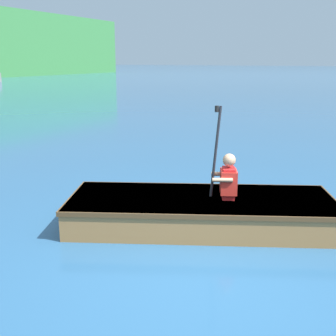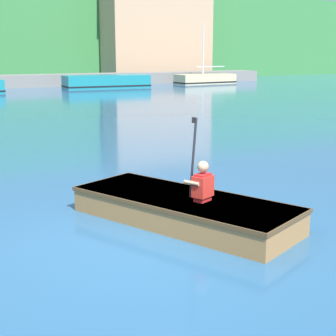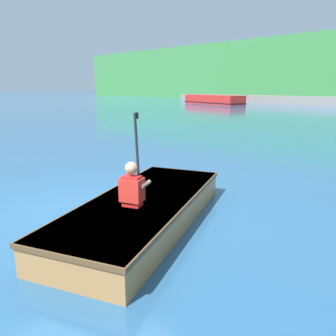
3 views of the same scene
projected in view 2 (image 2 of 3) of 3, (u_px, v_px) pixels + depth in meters
ground_plane at (138, 242)px, 7.02m from camera, size 300.00×300.00×0.00m
waterfront_office_block_center at (143, 34)px, 50.81m from camera, size 10.32×10.09×8.72m
moored_boat_dock_west_inner at (205, 79)px, 42.68m from camera, size 5.34×2.15×4.72m
moored_boat_dock_center_near at (107, 82)px, 37.78m from camera, size 6.35×2.49×0.92m
rowboat_foreground at (181, 207)px, 7.84m from camera, size 2.60×3.78×0.40m
person_paddler at (202, 183)px, 7.51m from camera, size 0.43×0.43×1.22m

